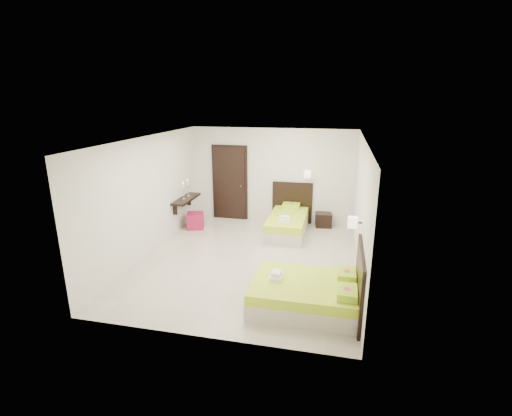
% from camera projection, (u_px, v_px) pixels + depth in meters
% --- Properties ---
extents(floor, '(5.50, 5.50, 0.00)m').
position_uv_depth(floor, '(248.00, 260.00, 8.03)').
color(floor, beige).
rests_on(floor, ground).
extents(bed_single, '(1.11, 1.85, 1.52)m').
position_uv_depth(bed_single, '(288.00, 222.00, 9.61)').
color(bed_single, beige).
rests_on(bed_single, ground).
extents(bed_double, '(1.77, 1.51, 1.46)m').
position_uv_depth(bed_double, '(310.00, 293.00, 6.17)').
color(bed_double, beige).
rests_on(bed_double, ground).
extents(nightstand, '(0.47, 0.43, 0.38)m').
position_uv_depth(nightstand, '(323.00, 220.00, 10.07)').
color(nightstand, black).
rests_on(nightstand, ground).
extents(ottoman, '(0.53, 0.53, 0.42)m').
position_uv_depth(ottoman, '(195.00, 221.00, 9.93)').
color(ottoman, maroon).
rests_on(ottoman, ground).
extents(door, '(1.02, 0.15, 2.14)m').
position_uv_depth(door, '(230.00, 183.00, 10.50)').
color(door, black).
rests_on(door, ground).
extents(console_shelf, '(0.35, 1.20, 0.78)m').
position_uv_depth(console_shelf, '(186.00, 199.00, 9.73)').
color(console_shelf, black).
rests_on(console_shelf, ground).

